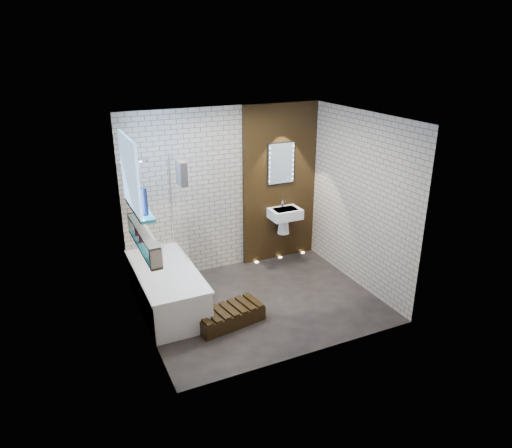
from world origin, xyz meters
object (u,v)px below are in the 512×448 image
bathtub (167,288)px  washbasin (285,217)px  bath_screen (178,208)px  led_mirror (281,163)px  walnut_step (229,316)px

bathtub → washbasin: 2.32m
bath_screen → led_mirror: 1.89m
washbasin → walnut_step: bearing=-138.4°
bath_screen → led_mirror: bearing=10.7°
bathtub → led_mirror: 2.68m
bathtub → led_mirror: led_mirror is taller
walnut_step → led_mirror: bearing=44.7°
walnut_step → washbasin: bearing=41.6°
bath_screen → washbasin: bearing=5.8°
bathtub → bath_screen: 1.14m
bathtub → walnut_step: size_ratio=1.94×
bath_screen → walnut_step: bath_screen is taller
led_mirror → walnut_step: size_ratio=0.78×
bathtub → walnut_step: bearing=-50.2°
washbasin → walnut_step: (-1.55, -1.37, -0.69)m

